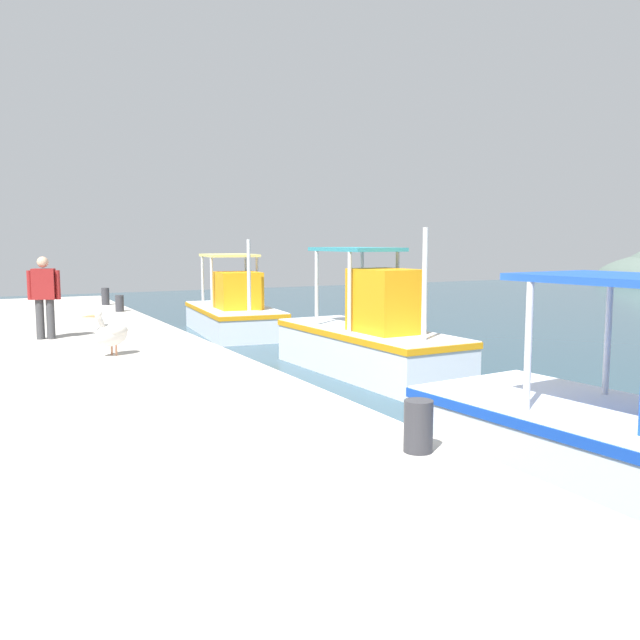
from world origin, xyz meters
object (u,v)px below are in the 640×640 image
at_px(mooring_bollard_second, 120,303).
at_px(mooring_bollard_third, 418,426).
at_px(fishing_boat_second, 370,339).
at_px(fishing_boat_nearest, 234,313).
at_px(pelican, 111,332).
at_px(fisherman_standing, 44,294).
at_px(mooring_bollard_nearest, 105,296).

xyz_separation_m(mooring_bollard_second, mooring_bollard_third, (14.20, 0.00, 0.01)).
relative_size(fishing_boat_second, mooring_bollard_third, 10.43).
distance_m(fishing_boat_nearest, pelican, 8.58).
xyz_separation_m(fisherman_standing, mooring_bollard_third, (9.42, 2.36, -0.67)).
bearing_deg(fisherman_standing, mooring_bollard_third, 14.05).
relative_size(fishing_boat_second, pelican, 5.44).
bearing_deg(mooring_bollard_nearest, fishing_boat_second, 20.47).
xyz_separation_m(fishing_boat_nearest, fishing_boat_second, (7.13, 0.36, 0.10)).
height_order(fisherman_standing, mooring_bollard_third, fisherman_standing).
relative_size(fishing_boat_nearest, fishing_boat_second, 0.98).
relative_size(fishing_boat_second, fisherman_standing, 3.08).
xyz_separation_m(pelican, fisherman_standing, (-2.63, -0.81, 0.51)).
bearing_deg(mooring_bollard_third, pelican, -167.14).
height_order(fishing_boat_nearest, pelican, fishing_boat_nearest).
distance_m(fisherman_standing, mooring_bollard_third, 9.73).
relative_size(fisherman_standing, mooring_bollard_nearest, 3.14).
distance_m(mooring_bollard_nearest, mooring_bollard_third, 16.43).
height_order(fishing_boat_nearest, mooring_bollard_third, fishing_boat_nearest).
bearing_deg(fishing_boat_second, pelican, -90.53).
height_order(mooring_bollard_nearest, mooring_bollard_second, mooring_bollard_nearest).
bearing_deg(fishing_boat_nearest, fishing_boat_second, 2.90).
bearing_deg(mooring_bollard_second, fishing_boat_nearest, 84.19).
height_order(mooring_bollard_nearest, mooring_bollard_third, mooring_bollard_nearest).
bearing_deg(mooring_bollard_third, mooring_bollard_nearest, 180.00).
distance_m(pelican, fisherman_standing, 2.80).
xyz_separation_m(fishing_boat_second, fisherman_standing, (-2.68, -5.97, 0.97)).
bearing_deg(pelican, mooring_bollard_nearest, 170.87).
height_order(fishing_boat_nearest, fisherman_standing, fishing_boat_nearest).
relative_size(fisherman_standing, mooring_bollard_third, 3.39).
xyz_separation_m(pelican, mooring_bollard_third, (6.79, 1.55, -0.16)).
relative_size(pelican, fisherman_standing, 0.57).
height_order(fisherman_standing, mooring_bollard_second, fisherman_standing).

